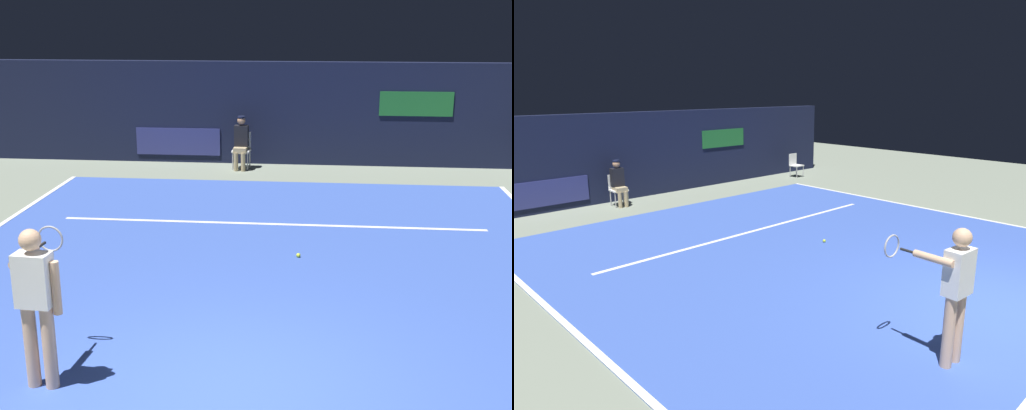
# 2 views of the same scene
# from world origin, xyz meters

# --- Properties ---
(ground_plane) EXTENTS (31.26, 31.26, 0.00)m
(ground_plane) POSITION_xyz_m (0.00, 4.01, 0.00)
(ground_plane) COLOR gray
(court_surface) EXTENTS (9.99, 10.01, 0.01)m
(court_surface) POSITION_xyz_m (0.00, 4.01, 0.01)
(court_surface) COLOR #3856B2
(court_surface) RESTS_ON ground
(line_sideline_left) EXTENTS (0.10, 10.01, 0.01)m
(line_sideline_left) POSITION_xyz_m (4.94, 4.01, 0.01)
(line_sideline_left) COLOR white
(line_sideline_left) RESTS_ON court_surface
(line_sideline_right) EXTENTS (0.10, 10.01, 0.01)m
(line_sideline_right) POSITION_xyz_m (-4.94, 4.01, 0.01)
(line_sideline_right) COLOR white
(line_sideline_right) RESTS_ON court_surface
(line_service) EXTENTS (7.79, 0.10, 0.01)m
(line_service) POSITION_xyz_m (0.00, 5.76, 0.01)
(line_service) COLOR white
(line_service) RESTS_ON court_surface
(back_wall) EXTENTS (16.06, 0.33, 2.60)m
(back_wall) POSITION_xyz_m (-0.00, 11.08, 1.30)
(back_wall) COLOR #141933
(back_wall) RESTS_ON ground
(tennis_player) EXTENTS (0.56, 0.96, 1.73)m
(tennis_player) POSITION_xyz_m (-1.93, 0.01, 0.99)
(tennis_player) COLOR #DBAD89
(tennis_player) RESTS_ON ground
(line_judge_on_chair) EXTENTS (0.46, 0.55, 1.32)m
(line_judge_on_chair) POSITION_xyz_m (-1.09, 10.30, 0.69)
(line_judge_on_chair) COLOR white
(line_judge_on_chair) RESTS_ON ground
(courtside_chair_near) EXTENTS (0.46, 0.44, 0.88)m
(courtside_chair_near) POSITION_xyz_m (5.96, 10.04, 0.50)
(courtside_chair_near) COLOR white
(courtside_chair_near) RESTS_ON ground
(tennis_ball) EXTENTS (0.07, 0.07, 0.07)m
(tennis_ball) POSITION_xyz_m (0.57, 4.07, 0.05)
(tennis_ball) COLOR #CCE033
(tennis_ball) RESTS_ON court_surface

